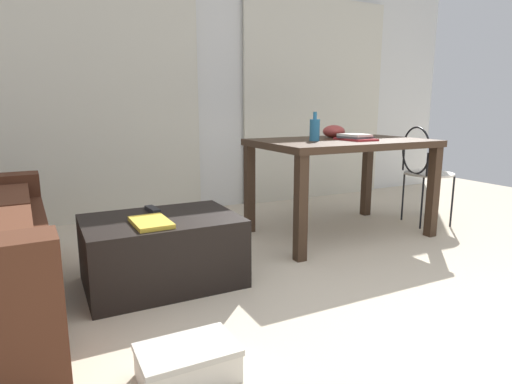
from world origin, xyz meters
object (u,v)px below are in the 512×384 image
Objects in this scene: bowl at (334,131)px; magazine at (151,222)px; bottle_near at (315,129)px; tv_remote_primary at (153,209)px; coffee_table at (162,250)px; shoebox at (188,363)px; craft_table at (341,152)px; wire_chair at (422,165)px; book_stack at (355,137)px.

magazine is (-1.66, -0.64, -0.40)m from bowl.
bottle_near is 1.39× the size of tv_remote_primary.
coffee_table reaches higher than shoebox.
wire_chair reaches higher than craft_table.
craft_table is 4.46× the size of book_stack.
bottle_near is 0.33m from book_stack.
tv_remote_primary is 0.53× the size of magazine.
book_stack is at bearing -179.08° from wire_chair.
shoebox is at bearing -103.92° from tv_remote_primary.
coffee_table is 5.58× the size of tv_remote_primary.
book_stack is (0.32, -0.08, -0.06)m from bottle_near.
bowl is 1.83m from magazine.
bowl is (0.33, 0.21, -0.03)m from bottle_near.
bottle_near reaches higher than coffee_table.
craft_table reaches higher than tv_remote_primary.
bottle_near is at bearing 41.53° from shoebox.
tv_remote_primary is at bearing -177.33° from book_stack.
coffee_table is at bearing -93.86° from tv_remote_primary.
coffee_table is 1.44m from bottle_near.
magazine is (-0.08, -0.28, -0.00)m from tv_remote_primary.
wire_chair is 2.33× the size of shoebox.
bottle_near is at bearing 165.89° from book_stack.
bowl reaches higher than magazine.
book_stack is (1.56, 0.23, 0.58)m from coffee_table.
bowl is at bearing 18.26° from coffee_table.
bottle_near is at bearing 176.37° from wire_chair.
bowl reaches higher than tv_remote_primary.
coffee_table is 4.01× the size of bottle_near.
magazine is (-0.08, -0.12, 0.21)m from coffee_table.
coffee_table is 1.68m from book_stack.
magazine is at bearing -171.36° from wire_chair.
shoebox is (-0.07, -0.81, -0.33)m from magazine.
tv_remote_primary is at bearing 82.29° from shoebox.
book_stack is (-0.02, -0.29, -0.03)m from bowl.
wire_chair is at bearing -4.10° from tv_remote_primary.
craft_table is 0.16m from book_stack.
magazine is (-1.59, -0.44, -0.25)m from craft_table.
tv_remote_primary is 0.42× the size of shoebox.
coffee_table is at bearing -161.74° from bowl.
book_stack is (0.06, -0.09, 0.12)m from craft_table.
bowl reaches higher than book_stack.
magazine is at bearing -162.02° from bottle_near.
bottle_near is 0.74× the size of magazine.
coffee_table is 4.71× the size of bowl.
shoebox is (-2.47, -1.17, -0.45)m from wire_chair.
shoebox is at bearing -99.43° from coffee_table.
craft_table is at bearing 120.72° from book_stack.
bottle_near is (1.25, 0.31, 0.64)m from coffee_table.
wire_chair is 0.79m from book_stack.
magazine is at bearing -111.49° from tv_remote_primary.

